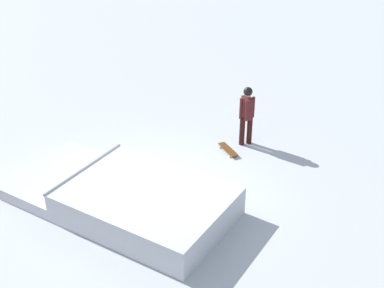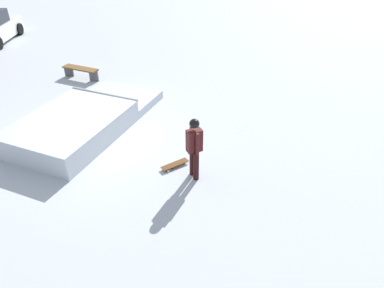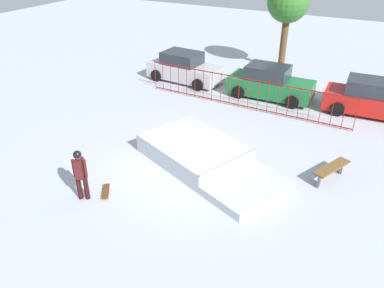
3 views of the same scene
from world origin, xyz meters
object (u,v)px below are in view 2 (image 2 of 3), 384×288
(skate_ramp, at_px, (82,122))
(park_bench, at_px, (81,71))
(skater, at_px, (194,144))
(skateboard, at_px, (175,164))

(skate_ramp, relative_size, park_bench, 3.68)
(skater, bearing_deg, park_bench, 100.16)
(skate_ramp, xyz_separation_m, skater, (-2.38, -3.55, 0.69))
(skater, height_order, park_bench, skater)
(skateboard, bearing_deg, park_bench, 89.29)
(skate_ramp, distance_m, skateboard, 3.61)
(skate_ramp, bearing_deg, skater, -101.18)
(skater, distance_m, skateboard, 1.15)
(skater, height_order, skateboard, skater)
(skater, bearing_deg, skateboard, 115.44)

